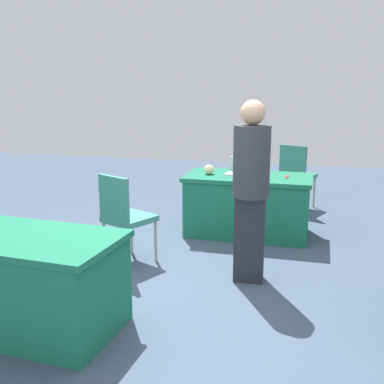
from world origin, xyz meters
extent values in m
plane|color=#3D4C60|center=(0.00, 0.00, 0.00)|extent=(14.40, 14.40, 0.00)
cube|color=#196647|center=(-0.48, -1.79, 0.72)|extent=(1.55, 0.81, 0.05)
cube|color=#196647|center=(-0.48, -1.79, 0.35)|extent=(1.48, 0.78, 0.70)
cube|color=#196647|center=(0.88, 0.97, 0.72)|extent=(1.59, 0.92, 0.05)
cube|color=#196647|center=(0.88, 0.97, 0.35)|extent=(1.52, 0.88, 0.70)
cylinder|color=#9E9993|center=(0.68, -0.78, 0.22)|extent=(0.03, 0.03, 0.45)
cylinder|color=#9E9993|center=(0.34, -0.61, 0.22)|extent=(0.03, 0.03, 0.45)
cylinder|color=#9E9993|center=(0.84, -0.44, 0.22)|extent=(0.03, 0.03, 0.45)
cylinder|color=#9E9993|center=(0.50, -0.27, 0.22)|extent=(0.03, 0.03, 0.45)
cube|color=#387F70|center=(0.59, -0.52, 0.48)|extent=(0.59, 0.59, 0.06)
cube|color=#387F70|center=(0.68, -0.34, 0.73)|extent=(0.39, 0.22, 0.45)
cylinder|color=#9E9993|center=(-0.93, -3.51, 0.23)|extent=(0.03, 0.03, 0.46)
cylinder|color=#9E9993|center=(-1.27, -3.36, 0.23)|extent=(0.03, 0.03, 0.46)
cylinder|color=#9E9993|center=(-0.78, -3.16, 0.23)|extent=(0.03, 0.03, 0.46)
cylinder|color=#9E9993|center=(-1.12, -3.01, 0.23)|extent=(0.03, 0.03, 0.46)
cube|color=#387F70|center=(-1.02, -3.26, 0.49)|extent=(0.58, 0.58, 0.06)
cube|color=#387F70|center=(-0.95, -3.08, 0.75)|extent=(0.40, 0.20, 0.45)
cube|color=#26262D|center=(-0.69, -0.36, 0.42)|extent=(0.29, 0.19, 0.83)
cylinder|color=#333338|center=(-0.69, -0.36, 1.16)|extent=(0.36, 0.36, 0.66)
sphere|color=tan|center=(-0.69, -0.36, 1.60)|extent=(0.23, 0.23, 0.23)
cube|color=silver|center=(-0.34, -1.82, 0.76)|extent=(0.35, 0.26, 0.02)
cube|color=#B7B7BC|center=(-0.36, -1.96, 0.86)|extent=(0.32, 0.12, 0.19)
sphere|color=beige|center=(0.01, -1.75, 0.81)|extent=(0.12, 0.12, 0.12)
cube|color=red|center=(-0.94, -1.81, 0.75)|extent=(0.04, 0.18, 0.01)
camera|label=1|loc=(-1.24, 3.93, 1.87)|focal=44.52mm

